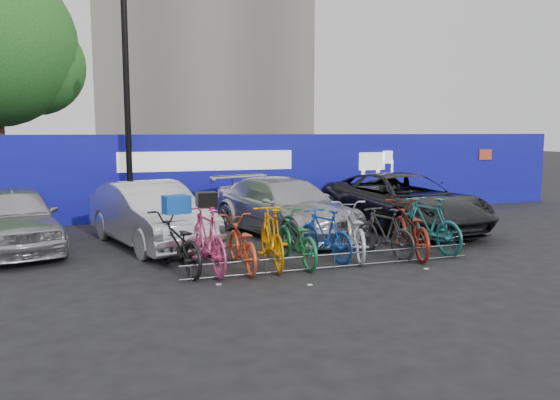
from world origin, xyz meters
name	(u,v)px	position (x,y,z in m)	size (l,w,h in m)	color
ground	(321,262)	(0.00, 0.00, 0.00)	(100.00, 100.00, 0.00)	black
hoarding	(242,175)	(0.01, 6.00, 1.20)	(22.00, 0.18, 2.40)	#120B99
lamppost	(127,101)	(-3.20, 5.40, 3.27)	(0.25, 0.50, 6.11)	black
bike_rack	(334,261)	(0.00, -0.60, 0.16)	(5.60, 0.03, 0.30)	#595B60
car_0	(12,218)	(-5.72, 2.96, 0.69)	(1.63, 4.04, 1.38)	#A9A8AD
car_1	(150,214)	(-2.95, 2.58, 0.69)	(1.47, 4.21, 1.39)	silver
car_2	(285,207)	(0.25, 2.84, 0.68)	(1.91, 4.69, 1.36)	#B3B4B8
car_3	(402,201)	(3.34, 2.63, 0.71)	(2.36, 5.11, 1.42)	black
bike_0	(177,243)	(-2.71, 0.14, 0.53)	(0.70, 2.01, 1.05)	black
bike_1	(207,239)	(-2.21, -0.03, 0.59)	(0.55, 1.95, 1.17)	#E43B7B
bike_2	(241,243)	(-1.60, -0.05, 0.48)	(0.63, 1.82, 0.96)	#C6431F
bike_3	(272,237)	(-1.02, -0.06, 0.56)	(0.53, 1.87, 1.12)	orange
bike_4	(296,238)	(-0.53, 0.00, 0.50)	(0.66, 1.88, 0.99)	#166833
bike_5	(325,234)	(0.13, 0.16, 0.50)	(0.47, 1.67, 1.00)	#0F3B9D
bike_6	(353,231)	(0.74, 0.17, 0.53)	(0.71, 2.03, 1.06)	#B4B7BD
bike_7	(385,232)	(1.37, 0.04, 0.50)	(0.47, 1.65, 0.99)	#2A2A2D
bike_8	(410,229)	(1.89, -0.06, 0.54)	(0.72, 2.07, 1.09)	maroon
bike_9	(428,224)	(2.44, 0.14, 0.58)	(0.54, 1.92, 1.15)	#1B6565
cargo_crate	(176,204)	(-2.71, 0.14, 1.21)	(0.44, 0.34, 0.32)	#0E48B6
cargo_topcase	(207,199)	(-2.21, -0.03, 1.30)	(0.34, 0.31, 0.25)	black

